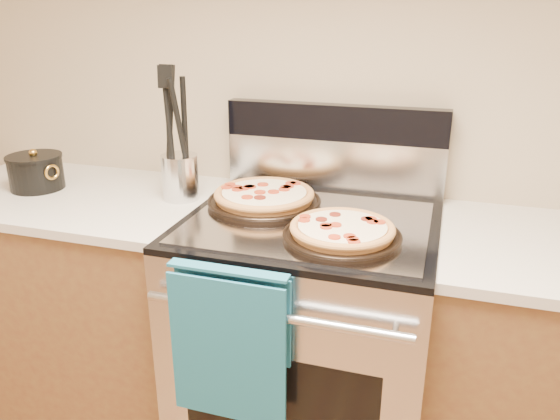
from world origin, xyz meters
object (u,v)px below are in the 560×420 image
(pepperoni_pizza_back, at_px, (264,197))
(pepperoni_pizza_front, at_px, (342,231))
(range_body, at_px, (308,350))
(utensil_crock, at_px, (180,177))
(saucepan, at_px, (36,173))

(pepperoni_pizza_back, height_order, pepperoni_pizza_front, pepperoni_pizza_back)
(range_body, height_order, pepperoni_pizza_front, pepperoni_pizza_front)
(range_body, bearing_deg, pepperoni_pizza_front, -47.03)
(utensil_crock, xyz_separation_m, saucepan, (-0.55, -0.05, -0.02))
(pepperoni_pizza_front, bearing_deg, utensil_crock, 160.43)
(pepperoni_pizza_back, bearing_deg, pepperoni_pizza_front, -34.05)
(pepperoni_pizza_front, relative_size, saucepan, 1.74)
(pepperoni_pizza_back, xyz_separation_m, pepperoni_pizza_front, (0.30, -0.20, -0.00))
(range_body, xyz_separation_m, saucepan, (-1.03, 0.03, 0.52))
(utensil_crock, bearing_deg, pepperoni_pizza_front, -19.57)
(utensil_crock, height_order, saucepan, utensil_crock)
(pepperoni_pizza_front, height_order, saucepan, saucepan)
(pepperoni_pizza_back, bearing_deg, saucepan, -177.27)
(pepperoni_pizza_front, xyz_separation_m, saucepan, (-1.15, 0.16, 0.02))
(saucepan, bearing_deg, pepperoni_pizza_front, -7.90)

